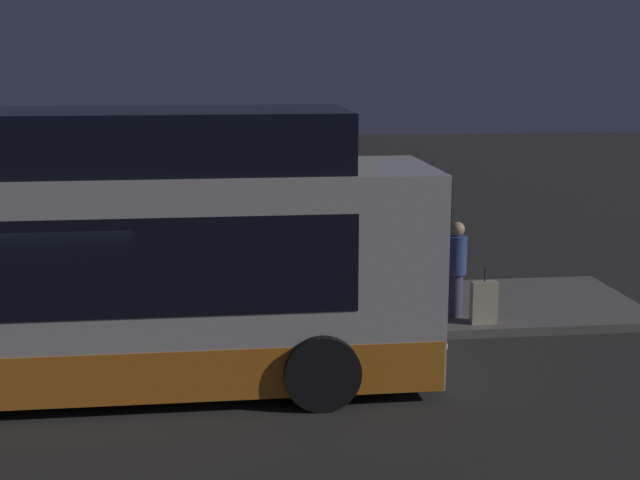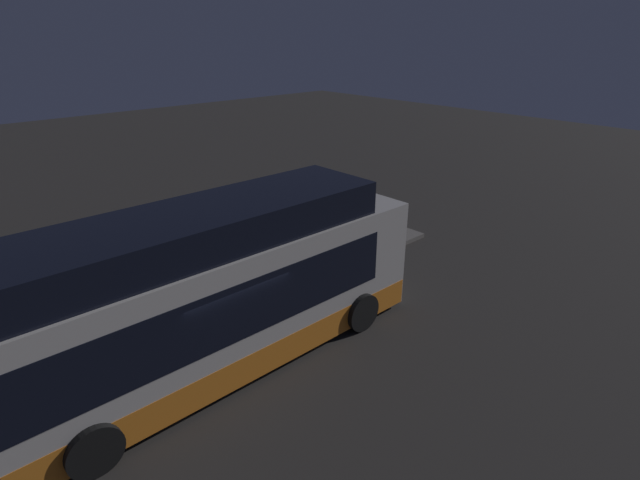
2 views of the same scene
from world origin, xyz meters
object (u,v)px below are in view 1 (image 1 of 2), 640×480
Objects in this scene: bus_lead at (48,267)px; sign_post at (29,218)px; suitcase at (484,302)px; passenger_boarding at (455,266)px; passenger_waiting at (154,259)px.

bus_lead is 3.48m from sign_post.
bus_lead is 11.03× the size of suitcase.
passenger_waiting is at bearing 62.46° from passenger_boarding.
passenger_waiting is 5.92m from suitcase.
passenger_waiting is (-5.24, 1.31, -0.04)m from passenger_boarding.
suitcase is at bearing 14.96° from bus_lead.
bus_lead is at bearing 96.11° from passenger_boarding.
passenger_boarding is 1.73× the size of suitcase.
sign_post reaches higher than passenger_boarding.
bus_lead reaches higher than sign_post.
bus_lead is 6.57× the size of passenger_waiting.
bus_lead reaches higher than passenger_waiting.
suitcase is at bearing -154.26° from passenger_boarding.
passenger_boarding reaches higher than suitcase.
suitcase is 7.99m from sign_post.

